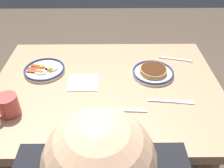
# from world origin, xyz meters

# --- Properties ---
(dining_table) EXTENTS (1.12, 0.84, 0.73)m
(dining_table) POSITION_xyz_m (0.00, 0.00, 0.61)
(dining_table) COLOR tan
(dining_table) RESTS_ON ground_plane
(plate_near_main) EXTENTS (0.21, 0.21, 0.04)m
(plate_near_main) POSITION_xyz_m (0.33, -0.12, 0.74)
(plate_near_main) COLOR silver
(plate_near_main) RESTS_ON dining_table
(plate_center_pancakes) EXTENTS (0.22, 0.22, 0.04)m
(plate_center_pancakes) POSITION_xyz_m (-0.24, -0.09, 0.74)
(plate_center_pancakes) COLOR white
(plate_center_pancakes) RESTS_ON dining_table
(coffee_mug) EXTENTS (0.09, 0.11, 0.09)m
(coffee_mug) POSITION_xyz_m (0.41, 0.19, 0.77)
(coffee_mug) COLOR #BF4C47
(coffee_mug) RESTS_ON dining_table
(cell_phone) EXTENTS (0.15, 0.09, 0.01)m
(cell_phone) POSITION_xyz_m (0.08, 0.29, 0.73)
(cell_phone) COLOR black
(cell_phone) RESTS_ON dining_table
(paper_napkin) EXTENTS (0.15, 0.14, 0.00)m
(paper_napkin) POSITION_xyz_m (0.11, -0.02, 0.73)
(paper_napkin) COLOR white
(paper_napkin) RESTS_ON dining_table
(fork_near) EXTENTS (0.19, 0.06, 0.01)m
(fork_near) POSITION_xyz_m (-0.40, -0.23, 0.73)
(fork_near) COLOR silver
(fork_near) RESTS_ON dining_table
(butter_knife) EXTENTS (0.21, 0.04, 0.01)m
(butter_knife) POSITION_xyz_m (-0.29, 0.13, 0.73)
(butter_knife) COLOR silver
(butter_knife) RESTS_ON dining_table
(tea_spoon) EXTENTS (0.21, 0.03, 0.01)m
(tea_spoon) POSITION_xyz_m (-0.04, 0.18, 0.73)
(tea_spoon) COLOR silver
(tea_spoon) RESTS_ON dining_table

